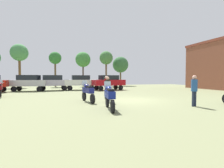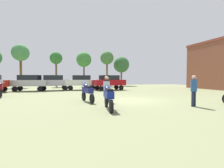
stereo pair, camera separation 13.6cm
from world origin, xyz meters
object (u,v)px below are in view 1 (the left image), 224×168
at_px(person_3, 106,85).
at_px(tree_1, 83,60).
at_px(person_1, 108,87).
at_px(motorcycle_5, 88,91).
at_px(tree_4, 106,58).
at_px(motorcycle_3, 110,96).
at_px(tree_3, 121,65).
at_px(motorcycle_4, 0,89).
at_px(tree_2, 55,59).
at_px(car_1, 81,81).
at_px(car_4, 29,82).
at_px(car_5, 109,81).
at_px(tree_5, 19,53).
at_px(person_2, 194,88).
at_px(car_3, 52,82).

distance_m(person_3, tree_1, 21.22).
height_order(person_1, person_3, person_3).
xyz_separation_m(motorcycle_5, tree_4, (6.62, 20.97, 4.81)).
relative_size(motorcycle_3, tree_3, 0.37).
xyz_separation_m(motorcycle_4, tree_3, (16.86, 17.22, 3.67)).
distance_m(motorcycle_4, tree_3, 24.37).
bearing_deg(tree_2, person_1, -78.71).
relative_size(car_1, car_4, 0.95).
xyz_separation_m(car_5, tree_5, (-13.16, 10.56, 4.75)).
height_order(tree_2, tree_4, tree_4).
height_order(tree_3, tree_4, tree_4).
bearing_deg(tree_2, person_2, -70.74).
bearing_deg(tree_4, car_1, -122.95).
bearing_deg(motorcycle_5, motorcycle_3, -89.51).
xyz_separation_m(motorcycle_3, motorcycle_5, (-0.70, 3.09, 0.00)).
distance_m(motorcycle_3, tree_3, 27.08).
relative_size(motorcycle_3, car_1, 0.52).
distance_m(motorcycle_4, person_1, 9.66).
xyz_separation_m(car_5, tree_3, (5.76, 11.72, 3.24)).
distance_m(car_4, car_5, 10.04).
height_order(motorcycle_4, car_5, car_5).
bearing_deg(person_3, tree_2, -102.67).
distance_m(motorcycle_3, tree_4, 25.25).
bearing_deg(motorcycle_4, motorcycle_3, -60.21).
relative_size(motorcycle_3, tree_5, 0.30).
distance_m(car_1, tree_1, 11.17).
bearing_deg(motorcycle_5, person_3, 25.82).
distance_m(person_1, tree_5, 24.08).
relative_size(motorcycle_5, tree_2, 0.35).
distance_m(car_1, car_5, 3.88).
distance_m(car_1, person_3, 10.55).
xyz_separation_m(car_4, tree_1, (7.88, 10.78, 4.06)).
distance_m(car_4, person_3, 12.43).
height_order(car_1, person_2, car_1).
bearing_deg(tree_4, motorcycle_3, -103.83).
bearing_deg(tree_5, person_3, -61.78).
xyz_separation_m(person_1, tree_2, (-4.36, 21.86, 4.21)).
distance_m(car_4, tree_1, 13.96).
relative_size(car_5, tree_3, 0.75).
bearing_deg(motorcycle_4, car_5, 12.66).
bearing_deg(tree_2, tree_5, -174.15).
bearing_deg(person_3, motorcycle_3, 52.11).
relative_size(car_1, person_3, 2.38).
bearing_deg(person_2, motorcycle_5, 137.23).
relative_size(person_1, tree_3, 0.29).
bearing_deg(person_1, tree_4, -57.61).
xyz_separation_m(tree_1, tree_5, (-11.05, -1.18, 0.68)).
xyz_separation_m(person_1, person_2, (4.37, -3.14, 0.04)).
distance_m(car_3, person_1, 12.77).
bearing_deg(motorcycle_5, car_5, 55.36).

